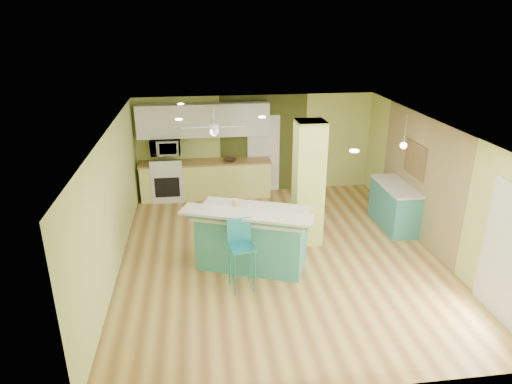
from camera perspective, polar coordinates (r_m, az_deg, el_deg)
floor at (r=8.95m, az=2.90°, el=-7.80°), size 6.00×7.00×0.01m
ceiling at (r=8.03m, az=3.23°, el=8.04°), size 6.00×7.00×0.01m
wall_back at (r=11.70m, az=-0.05°, el=5.99°), size 6.00×0.01×2.50m
wall_front at (r=5.40m, az=9.96°, el=-14.04°), size 6.00×0.01×2.50m
wall_left at (r=8.42m, az=-17.49°, el=-1.28°), size 0.01×7.00×2.50m
wall_right at (r=9.41m, az=21.36°, el=0.60°), size 0.01×7.00×2.50m
wood_panel at (r=9.90m, az=19.68°, el=1.82°), size 0.02×3.40×2.50m
olive_accent at (r=11.71m, az=0.93°, el=6.00°), size 2.20×0.02×2.50m
interior_door at (r=11.75m, az=0.95°, el=4.79°), size 0.82×0.05×2.00m
french_door at (r=7.71m, az=28.83°, el=-6.85°), size 0.04×1.08×2.10m
column at (r=9.00m, az=6.55°, el=1.06°), size 0.55×0.55×2.50m
kitchen_run at (r=11.55m, az=-6.26°, el=1.60°), size 3.25×0.63×0.94m
stove at (r=11.57m, az=-10.96°, el=1.31°), size 0.76×0.66×1.08m
upper_cabinets at (r=11.26m, az=-6.58°, el=8.91°), size 3.20×0.34×0.80m
microwave at (r=11.31m, az=-11.28°, el=5.56°), size 0.70×0.48×0.39m
ceiling_fan at (r=9.95m, az=-5.27°, el=8.06°), size 1.41×1.41×0.61m
pendant_lamp at (r=9.70m, az=17.96°, el=5.58°), size 0.14×0.14×0.69m
wall_decor at (r=9.97m, az=19.27°, el=3.82°), size 0.03×0.90×0.70m
peninsula at (r=8.35m, az=-0.49°, el=-5.64°), size 2.43×1.89×1.22m
bar_stool at (r=7.58m, az=-1.95°, el=-6.41°), size 0.47×0.47×1.22m
side_counter at (r=10.32m, az=16.92°, el=-1.63°), size 0.63×1.49×0.96m
fruit_bowl at (r=11.34m, az=-3.25°, el=4.01°), size 0.34×0.34×0.07m
canister at (r=8.33m, az=-2.59°, el=-1.40°), size 0.13×0.13×0.15m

